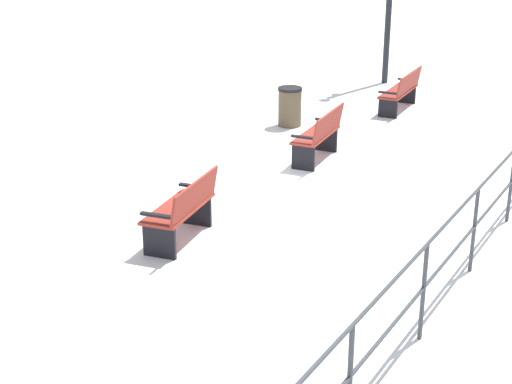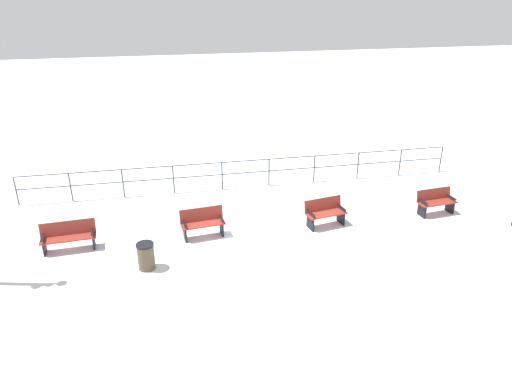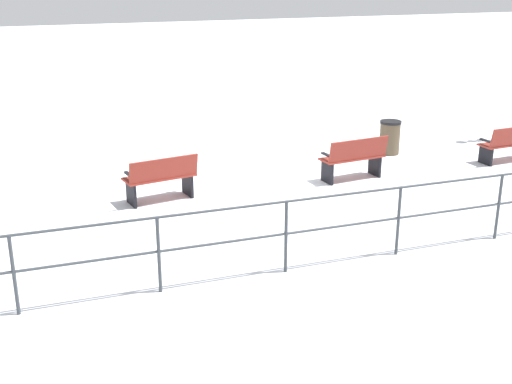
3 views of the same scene
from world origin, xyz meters
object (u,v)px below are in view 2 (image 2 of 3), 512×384
Objects in this scene: bench_nearest at (68,236)px; trash_bin at (146,256)px; bench_fourth at (436,202)px; bench_third at (325,212)px; bench_second at (203,223)px.

bench_nearest reaches higher than trash_bin.
bench_fourth is at bearing 85.94° from bench_nearest.
bench_third is 6.04m from trash_bin.
bench_second reaches higher than bench_third.
trash_bin is (1.55, -1.76, -0.08)m from bench_second.
bench_nearest is 4.09m from bench_second.
bench_nearest is at bearing -96.41° from bench_second.
bench_third reaches higher than bench_fourth.
bench_fourth is (-0.01, 12.28, -0.00)m from bench_nearest.
bench_second is at bearing -100.91° from bench_third.
trash_bin is at bearing 52.22° from bench_nearest.
bench_fourth is (-0.07, 4.10, -0.01)m from bench_third.
bench_second is 1.00× the size of bench_third.
bench_second is 2.35m from trash_bin.
trash_bin is (1.55, 2.33, -0.05)m from bench_nearest.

